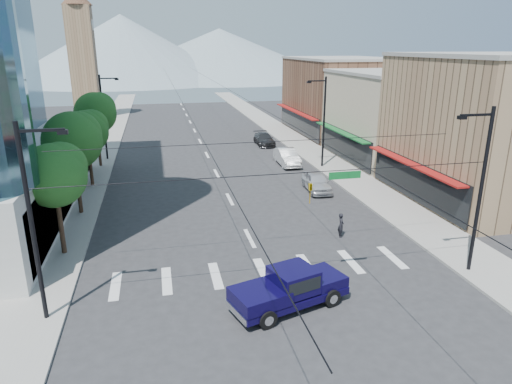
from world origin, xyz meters
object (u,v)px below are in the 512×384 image
Objects in this scene: parked_car_far at (264,139)px; parked_car_near at (317,182)px; pedestrian at (341,225)px; parked_car_mid at (287,157)px; pickup_truck at (289,288)px.

parked_car_near is at bearing -89.58° from parked_car_far.
pedestrian is 29.03m from parked_car_far.
pedestrian is at bearing -93.13° from parked_car_far.
pedestrian is 18.83m from parked_car_mid.
parked_car_near is (7.42, 16.98, -0.22)m from pickup_truck.
pedestrian is at bearing 34.96° from pickup_truck.
pickup_truck is 1.21× the size of parked_car_far.
parked_car_mid is at bearing 9.25° from pedestrian.
pickup_truck is at bearing 157.07° from pedestrian.
parked_car_mid is 1.02× the size of parked_car_far.
pedestrian is (5.62, 7.28, -0.20)m from pickup_truck.
pedestrian is at bearing -96.03° from parked_car_near.
parked_car_mid is 10.22m from parked_car_far.
parked_car_mid reaches higher than parked_car_far.
parked_car_far is at bearing 90.39° from parked_car_mid.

